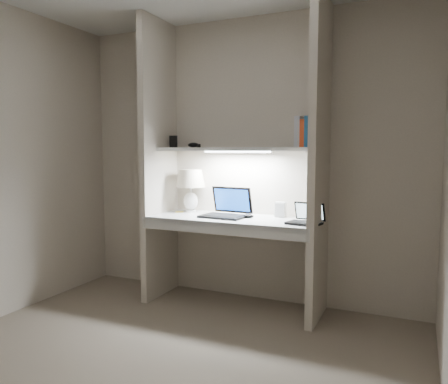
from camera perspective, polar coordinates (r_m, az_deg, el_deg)
The scene contains 18 objects.
floor at distance 2.93m, azimuth -9.11°, elevation -21.90°, with size 3.20×3.00×0.01m, color gray.
back_wall at distance 3.94m, azimuth 2.71°, elevation 4.15°, with size 3.20×0.01×2.50m, color beige.
alcove_panel_left at distance 4.02m, azimuth -8.49°, elevation 4.13°, with size 0.06×0.55×2.50m, color beige.
alcove_panel_right at distance 3.46m, azimuth 12.35°, elevation 3.84°, with size 0.06×0.55×2.50m, color beige.
desk at distance 3.73m, azimuth 1.12°, elevation -3.65°, with size 1.40×0.55×0.04m, color white.
desk_apron at distance 3.50m, azimuth -0.56°, elevation -4.75°, with size 1.46×0.03×0.10m, color silver.
shelf at distance 3.77m, azimuth 1.71°, elevation 5.61°, with size 1.40×0.36×0.03m, color silver.
strip_light at distance 3.77m, azimuth 1.71°, elevation 5.28°, with size 0.60×0.04×0.01m, color white.
table_lamp at distance 4.04m, azimuth -4.37°, elevation 1.13°, with size 0.27×0.27×0.39m.
laptop_main at distance 3.77m, azimuth 0.36°, elevation -2.36°, with size 0.40×0.35×0.25m.
laptop_netbook at distance 3.46m, azimuth 10.66°, elevation -3.46°, with size 0.29×0.26×0.16m.
speaker at distance 3.77m, azimuth 7.41°, elevation -2.28°, with size 0.09×0.06×0.13m, color silver.
mouse at distance 3.70m, azimuth 3.24°, elevation -3.16°, with size 0.09×0.06×0.03m, color black.
cable_coil at distance 3.86m, azimuth 0.79°, elevation -2.93°, with size 0.10×0.10×0.01m, color black.
sticky_note at distance 4.07m, azimuth -5.83°, elevation -2.61°, with size 0.07×0.07×0.00m, color yellow.
book_row at distance 3.66m, azimuth 11.23°, elevation 7.61°, with size 0.24×0.17×0.25m.
shelf_box at distance 4.07m, azimuth -6.63°, elevation 6.55°, with size 0.06×0.05×0.11m, color black.
shelf_gadget at distance 3.97m, azimuth -4.01°, elevation 6.14°, with size 0.10×0.07×0.04m, color black.
Camera 1 is at (1.44, -2.16, 1.34)m, focal length 35.00 mm.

